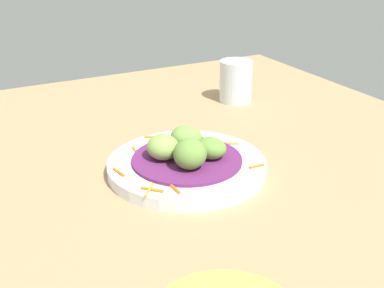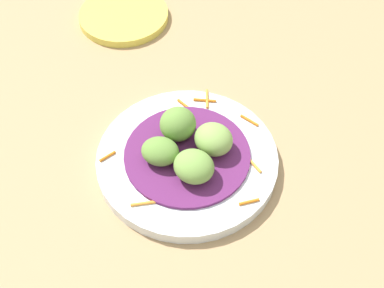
{
  "view_description": "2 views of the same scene",
  "coord_description": "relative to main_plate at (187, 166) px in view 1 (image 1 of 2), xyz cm",
  "views": [
    {
      "loc": [
        30.71,
        64.37,
        38.02
      ],
      "look_at": [
        -2.7,
        1.1,
        5.96
      ],
      "focal_mm": 46.45,
      "sensor_mm": 36.0,
      "label": 1
    },
    {
      "loc": [
        -28.36,
        -30.54,
        60.05
      ],
      "look_at": [
        -0.41,
        2.15,
        5.98
      ],
      "focal_mm": 48.3,
      "sensor_mm": 36.0,
      "label": 2
    }
  ],
  "objects": [
    {
      "name": "cabbage_bed",
      "position": [
        0.0,
        0.0,
        1.19
      ],
      "size": [
        17.29,
        17.29,
        0.52
      ],
      "primitive_type": "cylinder",
      "color": "#60235B",
      "rests_on": "main_plate"
    },
    {
      "name": "guac_scoop_right",
      "position": [
        -1.62,
        -3.29,
        3.34
      ],
      "size": [
        6.36,
        6.67,
        3.78
      ],
      "primitive_type": "ellipsoid",
      "rotation": [
        0.0,
        0.0,
        1.88
      ],
      "color": "#759E47",
      "rests_on": "cabbage_bed"
    },
    {
      "name": "guac_scoop_center",
      "position": [
        -3.29,
        1.62,
        3.09
      ],
      "size": [
        6.47,
        6.65,
        3.29
      ],
      "primitive_type": "ellipsoid",
      "rotation": [
        0.0,
        0.0,
        0.62
      ],
      "color": "olive",
      "rests_on": "cabbage_bed"
    },
    {
      "name": "table_surface",
      "position": [
        1.15,
        -2.31,
        -1.93
      ],
      "size": [
        110.0,
        110.0,
        2.0
      ],
      "primitive_type": "cube",
      "color": "tan",
      "rests_on": "ground"
    },
    {
      "name": "main_plate",
      "position": [
        0.0,
        0.0,
        0.0
      ],
      "size": [
        24.93,
        24.93,
        1.85
      ],
      "primitive_type": "cylinder",
      "color": "silver",
      "rests_on": "table_surface"
    },
    {
      "name": "guac_scoop_back",
      "position": [
        3.29,
        -1.62,
        3.38
      ],
      "size": [
        5.74,
        6.1,
        3.88
      ],
      "primitive_type": "ellipsoid",
      "rotation": [
        0.0,
        0.0,
        4.88
      ],
      "color": "#84A851",
      "rests_on": "cabbage_bed"
    },
    {
      "name": "guac_scoop_left",
      "position": [
        1.62,
        3.29,
        3.79
      ],
      "size": [
        5.61,
        5.5,
        4.68
      ],
      "primitive_type": "ellipsoid",
      "rotation": [
        0.0,
        0.0,
        1.44
      ],
      "color": "olive",
      "rests_on": "cabbage_bed"
    },
    {
      "name": "water_glass",
      "position": [
        -25.03,
        -25.29,
        3.54
      ],
      "size": [
        7.15,
        7.15,
        8.93
      ],
      "primitive_type": "cylinder",
      "color": "silver",
      "rests_on": "table_surface"
    },
    {
      "name": "carrot_garnish",
      "position": [
        3.28,
        0.73,
        1.13
      ],
      "size": [
        22.07,
        20.41,
        0.4
      ],
      "color": "orange",
      "rests_on": "main_plate"
    }
  ]
}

